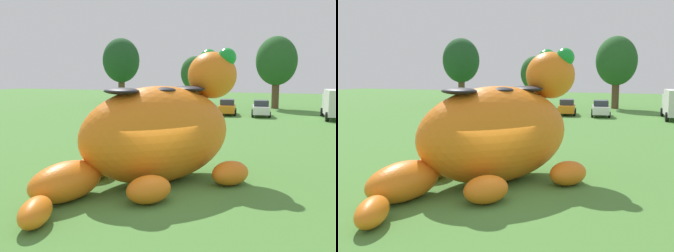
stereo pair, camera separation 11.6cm
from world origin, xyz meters
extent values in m
plane|color=#4C8438|center=(0.00, 0.00, 0.00)|extent=(160.00, 160.00, 0.00)
ellipsoid|color=orange|center=(-0.59, 1.57, 2.01)|extent=(6.68, 7.97, 4.02)
ellipsoid|color=orange|center=(0.93, 4.19, 4.45)|extent=(3.00, 3.08, 2.12)
sphere|color=green|center=(0.59, 4.76, 5.24)|extent=(0.85, 0.85, 0.85)
sphere|color=green|center=(1.59, 4.17, 5.24)|extent=(0.85, 0.85, 0.85)
ellipsoid|color=black|center=(0.21, 2.96, 3.86)|extent=(2.03, 1.92, 0.27)
ellipsoid|color=black|center=(-0.59, 1.57, 3.86)|extent=(2.03, 1.92, 0.27)
ellipsoid|color=black|center=(-1.49, 0.02, 3.86)|extent=(2.03, 1.92, 0.27)
ellipsoid|color=orange|center=(-1.54, 4.39, 0.49)|extent=(1.92, 2.10, 0.98)
ellipsoid|color=orange|center=(2.32, 2.14, 0.49)|extent=(1.92, 2.10, 0.98)
ellipsoid|color=orange|center=(-3.36, 0.90, 0.49)|extent=(1.92, 2.10, 0.98)
ellipsoid|color=orange|center=(0.19, -1.16, 0.49)|extent=(1.92, 2.10, 0.98)
ellipsoid|color=orange|center=(-2.66, -1.98, 0.70)|extent=(2.15, 3.45, 1.41)
ellipsoid|color=orange|center=(-2.06, -4.33, 0.43)|extent=(1.47, 2.03, 0.86)
cube|color=#2347B7|center=(-8.28, 27.50, 0.72)|extent=(1.73, 4.11, 0.80)
cube|color=#2D333D|center=(-8.28, 27.35, 1.42)|extent=(1.51, 1.98, 0.60)
cylinder|color=black|center=(-9.14, 28.76, 0.32)|extent=(0.25, 0.64, 0.64)
cylinder|color=black|center=(-7.44, 28.77, 0.32)|extent=(0.25, 0.64, 0.64)
cylinder|color=black|center=(-9.12, 26.22, 0.32)|extent=(0.25, 0.64, 0.64)
cylinder|color=black|center=(-7.42, 26.23, 0.32)|extent=(0.25, 0.64, 0.64)
cube|color=orange|center=(-4.22, 28.92, 0.72)|extent=(2.45, 4.35, 0.80)
cube|color=#2D333D|center=(-4.19, 28.78, 1.42)|extent=(1.84, 2.22, 0.60)
cylinder|color=black|center=(-5.29, 30.01, 0.32)|extent=(0.36, 0.67, 0.64)
cylinder|color=black|center=(-3.62, 30.33, 0.32)|extent=(0.36, 0.67, 0.64)
cylinder|color=black|center=(-4.81, 27.51, 0.32)|extent=(0.36, 0.67, 0.64)
cylinder|color=black|center=(-3.14, 27.84, 0.32)|extent=(0.36, 0.67, 0.64)
cube|color=white|center=(-0.54, 28.78, 0.72)|extent=(2.39, 4.33, 0.80)
cube|color=#2D333D|center=(-0.52, 28.63, 1.42)|extent=(1.82, 2.20, 0.60)
cylinder|color=black|center=(-1.60, 29.88, 0.32)|extent=(0.35, 0.67, 0.64)
cylinder|color=black|center=(0.07, 30.18, 0.32)|extent=(0.35, 0.67, 0.64)
cylinder|color=black|center=(-1.16, 27.38, 0.32)|extent=(0.35, 0.67, 0.64)
cylinder|color=black|center=(0.52, 27.67, 0.32)|extent=(0.35, 0.67, 0.64)
cube|color=silver|center=(6.51, 31.30, 1.40)|extent=(2.19, 2.01, 1.90)
cylinder|color=black|center=(5.52, 31.18, 0.45)|extent=(0.38, 0.93, 0.90)
cylinder|color=black|center=(6.01, 26.40, 0.45)|extent=(0.38, 0.93, 0.90)
cylinder|color=brown|center=(-23.06, 39.17, 1.73)|extent=(0.99, 0.99, 3.45)
ellipsoid|color=#1E4C23|center=(-23.06, 39.17, 6.49)|extent=(5.52, 5.52, 6.62)
cylinder|color=brown|center=(-11.04, 38.13, 1.21)|extent=(0.69, 0.69, 2.42)
ellipsoid|color=#235623|center=(-11.04, 38.13, 4.56)|extent=(3.88, 3.88, 4.65)
cylinder|color=brown|center=(-0.29, 38.89, 1.63)|extent=(0.93, 0.93, 3.26)
ellipsoid|color=#235623|center=(-0.29, 38.89, 6.14)|extent=(5.22, 5.22, 6.27)
camera|label=1|loc=(5.78, -13.14, 4.53)|focal=41.58mm
camera|label=2|loc=(5.89, -13.10, 4.53)|focal=41.58mm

